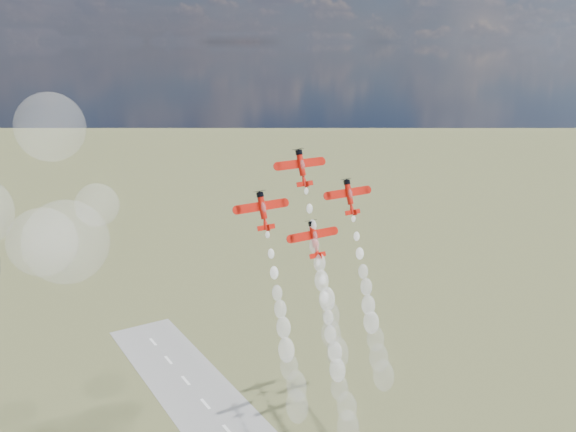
{
  "coord_description": "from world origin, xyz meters",
  "views": [
    {
      "loc": [
        -81.42,
        -124.39,
        136.08
      ],
      "look_at": [
        -3.14,
        3.19,
        93.24
      ],
      "focal_mm": 38.0,
      "sensor_mm": 36.0,
      "label": 1
    }
  ],
  "objects_px": {
    "plane_right": "(349,196)",
    "plane_lead": "(301,167)",
    "plane_left": "(263,210)",
    "plane_slot": "(314,238)"
  },
  "relations": [
    {
      "from": "plane_right",
      "to": "plane_slot",
      "type": "distance_m",
      "value": 16.39
    },
    {
      "from": "plane_right",
      "to": "plane_slot",
      "type": "bearing_deg",
      "value": -166.72
    },
    {
      "from": "plane_lead",
      "to": "plane_slot",
      "type": "bearing_deg",
      "value": -90.0
    },
    {
      "from": "plane_right",
      "to": "plane_lead",
      "type": "bearing_deg",
      "value": 166.72
    },
    {
      "from": "plane_lead",
      "to": "plane_right",
      "type": "xyz_separation_m",
      "value": [
        13.43,
        -3.17,
        -8.85
      ]
    },
    {
      "from": "plane_lead",
      "to": "plane_right",
      "type": "height_order",
      "value": "plane_lead"
    },
    {
      "from": "plane_lead",
      "to": "plane_right",
      "type": "distance_m",
      "value": 16.39
    },
    {
      "from": "plane_left",
      "to": "plane_right",
      "type": "height_order",
      "value": "same"
    },
    {
      "from": "plane_left",
      "to": "plane_slot",
      "type": "height_order",
      "value": "plane_left"
    },
    {
      "from": "plane_slot",
      "to": "plane_left",
      "type": "bearing_deg",
      "value": 166.72
    }
  ]
}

